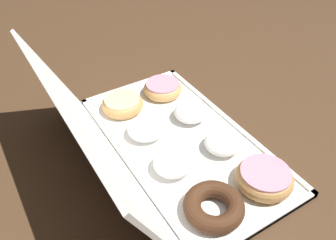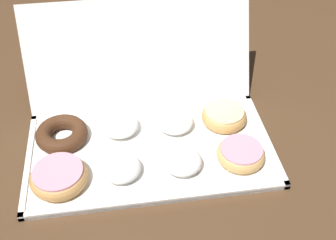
{
  "view_description": "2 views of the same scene",
  "coord_description": "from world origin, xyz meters",
  "views": [
    {
      "loc": [
        -0.5,
        0.35,
        0.58
      ],
      "look_at": [
        0.04,
        0.01,
        0.05
      ],
      "focal_mm": 37.37,
      "sensor_mm": 36.0,
      "label": 1
    },
    {
      "loc": [
        -0.05,
        -0.65,
        0.69
      ],
      "look_at": [
        0.05,
        0.04,
        0.06
      ],
      "focal_mm": 44.21,
      "sensor_mm": 36.0,
      "label": 2
    }
  ],
  "objects": [
    {
      "name": "ground_plane",
      "position": [
        0.0,
        0.0,
        0.0
      ],
      "size": [
        3.0,
        3.0,
        0.0
      ],
      "primitive_type": "plane",
      "color": "#4C331E"
    },
    {
      "name": "donut_box",
      "position": [
        0.0,
        0.0,
        0.01
      ],
      "size": [
        0.56,
        0.3,
        0.01
      ],
      "color": "white",
      "rests_on": "ground"
    },
    {
      "name": "box_lid_open",
      "position": [
        0.0,
        0.21,
        0.13
      ],
      "size": [
        0.56,
        0.12,
        0.25
      ],
      "primitive_type": "cube",
      "rotation": [
        1.13,
        0.0,
        0.0
      ],
      "color": "white",
      "rests_on": "ground"
    },
    {
      "name": "pink_frosted_donut_0",
      "position": [
        -0.2,
        -0.07,
        0.03
      ],
      "size": [
        0.12,
        0.12,
        0.04
      ],
      "color": "tan",
      "rests_on": "donut_box"
    },
    {
      "name": "powdered_filled_donut_1",
      "position": [
        -0.07,
        -0.06,
        0.03
      ],
      "size": [
        0.09,
        0.09,
        0.04
      ],
      "color": "white",
      "rests_on": "donut_box"
    },
    {
      "name": "powdered_filled_donut_2",
      "position": [
        0.06,
        -0.06,
        0.03
      ],
      "size": [
        0.08,
        0.08,
        0.04
      ],
      "color": "white",
      "rests_on": "donut_box"
    },
    {
      "name": "pink_frosted_donut_3",
      "position": [
        0.19,
        -0.06,
        0.03
      ],
      "size": [
        0.11,
        0.11,
        0.04
      ],
      "color": "tan",
      "rests_on": "donut_box"
    },
    {
      "name": "chocolate_cake_ring_donut_4",
      "position": [
        -0.2,
        0.06,
        0.03
      ],
      "size": [
        0.12,
        0.12,
        0.04
      ],
      "color": "#472816",
      "rests_on": "donut_box"
    },
    {
      "name": "powdered_filled_donut_5",
      "position": [
        -0.06,
        0.07,
        0.03
      ],
      "size": [
        0.09,
        0.09,
        0.04
      ],
      "color": "white",
      "rests_on": "donut_box"
    },
    {
      "name": "powdered_filled_donut_6",
      "position": [
        0.07,
        0.06,
        0.03
      ],
      "size": [
        0.09,
        0.09,
        0.04
      ],
      "color": "white",
      "rests_on": "donut_box"
    },
    {
      "name": "glazed_ring_donut_7",
      "position": [
        0.19,
        0.07,
        0.03
      ],
      "size": [
        0.11,
        0.11,
        0.04
      ],
      "color": "tan",
      "rests_on": "donut_box"
    }
  ]
}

